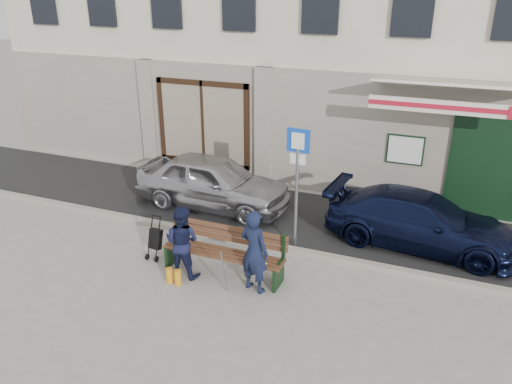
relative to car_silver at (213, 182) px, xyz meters
The scene contains 10 objects.
ground 3.68m from the car_silver, 56.40° to the right, with size 80.00×80.00×0.00m, color #9E9991.
asphalt_lane 2.11m from the car_silver, ahead, with size 60.00×3.20×0.01m, color #282828.
curb 2.58m from the car_silver, 37.09° to the right, with size 60.00×0.18×0.12m, color #9E9384.
car_silver is the anchor object (origin of this frame).
car_navy 4.96m from the car_silver, ahead, with size 1.61×3.97×1.15m, color black.
parking_sign 3.00m from the car_silver, 25.40° to the right, with size 0.48×0.09×2.57m.
bench 3.18m from the car_silver, 60.52° to the right, with size 2.40×1.17×0.98m.
man 3.85m from the car_silver, 52.20° to the right, with size 0.58×0.38×1.58m, color #121933.
woman 3.21m from the car_silver, 73.57° to the right, with size 0.69×0.54×1.42m, color #131735.
stroller 2.73m from the car_silver, 88.78° to the right, with size 0.27×0.38×0.88m.
Camera 1 is at (3.30, -7.18, 5.16)m, focal length 35.00 mm.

